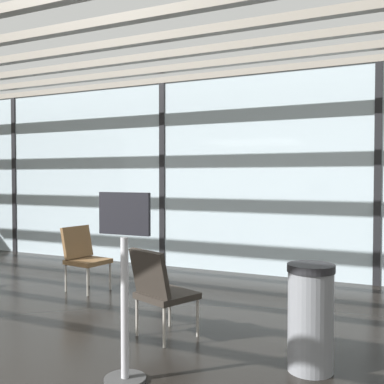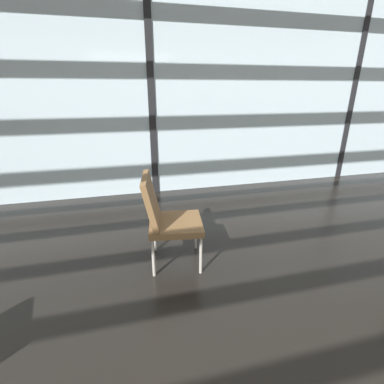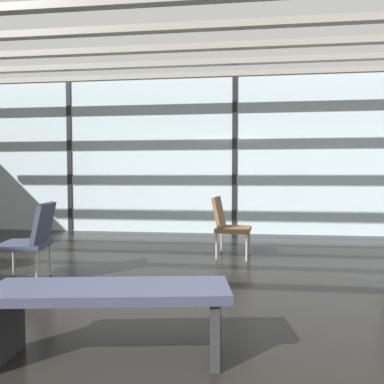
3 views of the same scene
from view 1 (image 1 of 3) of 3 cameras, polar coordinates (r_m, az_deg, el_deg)
name	(u,v)px [view 1 (image 1 of 3)]	position (r m, az deg, el deg)	size (l,w,h in m)	color
glass_curtain_wall	(163,175)	(8.12, -3.57, 2.12)	(14.00, 0.08, 3.18)	silver
window_mullion_0	(16,175)	(10.28, -20.91, 1.94)	(0.10, 0.12, 3.18)	black
window_mullion_1	(163,175)	(8.12, -3.57, 2.12)	(0.10, 0.12, 3.18)	black
window_mullion_2	(378,174)	(7.12, 21.94, 2.02)	(0.10, 0.12, 3.18)	black
ceiling_slats	(17,24)	(5.72, -20.76, 18.79)	(13.72, 6.72, 0.10)	gray
parked_airplane	(266,162)	(12.91, 9.09, 3.71)	(10.83, 3.95, 3.95)	silver
lounge_chair_1	(160,287)	(4.54, -3.97, -11.66)	(0.64, 0.67, 0.87)	#28231E
lounge_chair_2	(84,254)	(6.59, -13.23, -7.45)	(0.59, 0.55, 0.87)	brown
trash_bin	(311,317)	(3.94, 14.41, -14.74)	(0.38, 0.38, 0.86)	slate
info_sign	(125,293)	(3.61, -8.31, -12.22)	(0.44, 0.32, 1.44)	#333333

